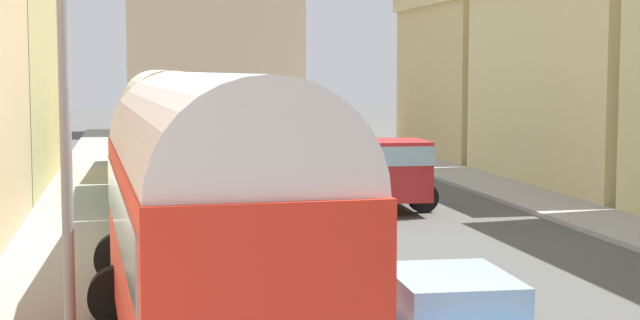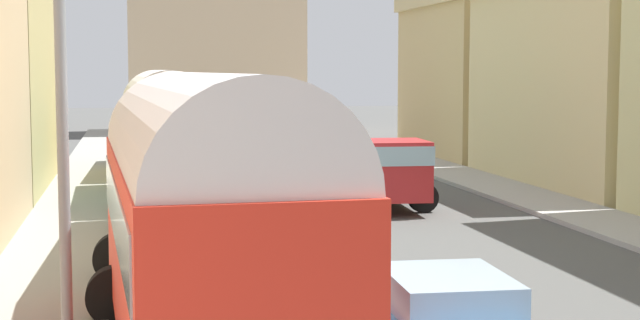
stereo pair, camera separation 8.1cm
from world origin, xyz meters
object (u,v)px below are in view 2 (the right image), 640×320
(car_6, at_px, (229,153))
(streetlamp_near, at_px, (83,77))
(car_5, at_px, (251,181))
(car_1, at_px, (303,150))
(parked_bus_2, at_px, (162,129))
(parked_bus_0, at_px, (204,208))
(car_4, at_px, (278,212))
(parked_bus_1, at_px, (175,154))
(parked_bus_3, at_px, (155,121))
(car_2, at_px, (282,138))
(cargo_truck_0, at_px, (378,170))
(car_0, at_px, (334,164))

(car_6, height_order, streetlamp_near, streetlamp_near)
(car_5, bearing_deg, car_1, 71.87)
(parked_bus_2, bearing_deg, parked_bus_0, -90.00)
(car_1, relative_size, car_4, 0.94)
(parked_bus_2, bearing_deg, car_1, 57.75)
(car_5, relative_size, streetlamp_near, 0.54)
(parked_bus_1, relative_size, parked_bus_3, 1.02)
(parked_bus_0, bearing_deg, car_4, 75.67)
(parked_bus_1, height_order, car_1, parked_bus_1)
(car_5, bearing_deg, streetlamp_near, -104.48)
(car_4, relative_size, streetlamp_near, 0.58)
(parked_bus_2, xyz_separation_m, car_2, (6.56, 17.39, -1.59))
(parked_bus_2, distance_m, streetlamp_near, 18.01)
(car_6, bearing_deg, parked_bus_3, 176.52)
(parked_bus_3, xyz_separation_m, cargo_truck_0, (6.50, -11.53, -0.99))
(cargo_truck_0, distance_m, streetlamp_near, 17.59)
(cargo_truck_0, height_order, streetlamp_near, streetlamp_near)
(car_1, height_order, streetlamp_near, streetlamp_near)
(streetlamp_near, bearing_deg, cargo_truck_0, 62.07)
(car_2, bearing_deg, cargo_truck_0, -90.18)
(car_0, distance_m, streetlamp_near, 23.55)
(car_6, bearing_deg, car_0, -54.27)
(parked_bus_0, height_order, parked_bus_2, parked_bus_2)
(car_2, bearing_deg, parked_bus_3, -128.03)
(car_1, relative_size, car_2, 0.87)
(car_1, height_order, car_2, car_1)
(parked_bus_3, bearing_deg, car_0, -37.64)
(car_6, bearing_deg, car_2, 67.53)
(car_1, bearing_deg, car_0, -88.98)
(car_2, bearing_deg, car_6, -112.47)
(car_0, distance_m, car_4, 12.72)
(parked_bus_2, height_order, car_0, parked_bus_2)
(parked_bus_2, height_order, streetlamp_near, streetlamp_near)
(parked_bus_1, bearing_deg, parked_bus_3, 90.00)
(cargo_truck_0, relative_size, car_2, 1.63)
(cargo_truck_0, bearing_deg, parked_bus_2, 158.72)
(car_2, distance_m, car_6, 9.28)
(cargo_truck_0, bearing_deg, car_2, 89.82)
(cargo_truck_0, height_order, car_6, cargo_truck_0)
(parked_bus_0, xyz_separation_m, car_4, (2.53, 9.91, -1.58))
(car_2, bearing_deg, parked_bus_0, -100.50)
(car_0, height_order, car_2, car_2)
(parked_bus_0, height_order, cargo_truck_0, parked_bus_0)
(car_2, bearing_deg, streetlamp_near, -103.07)
(parked_bus_0, relative_size, streetlamp_near, 1.36)
(parked_bus_0, xyz_separation_m, car_6, (3.02, 26.82, -1.55))
(parked_bus_3, relative_size, streetlamp_near, 1.31)
(car_0, height_order, car_5, car_5)
(car_6, bearing_deg, parked_bus_1, -99.61)
(car_1, bearing_deg, car_4, -101.92)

